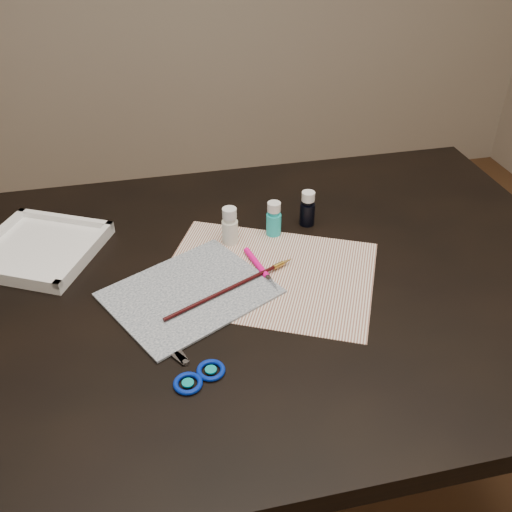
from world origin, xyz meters
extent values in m
cube|color=#422614|center=(0.00, 0.00, -0.01)|extent=(3.50, 3.50, 0.02)
cube|color=black|center=(0.00, 0.00, 0.38)|extent=(1.30, 0.90, 0.75)
cube|color=white|center=(0.02, 0.00, 0.75)|extent=(0.48, 0.44, 0.00)
cube|color=#102038|center=(-0.13, -0.02, 0.75)|extent=(0.34, 0.32, 0.00)
cylinder|color=white|center=(-0.02, 0.13, 0.79)|extent=(0.04, 0.04, 0.08)
cylinder|color=#22C7CB|center=(0.07, 0.14, 0.79)|extent=(0.04, 0.04, 0.07)
cylinder|color=black|center=(0.15, 0.16, 0.79)|extent=(0.03, 0.03, 0.08)
cube|color=white|center=(-0.40, 0.17, 0.76)|extent=(0.29, 0.29, 0.03)
camera|label=1|loc=(-0.19, -0.82, 1.40)|focal=40.00mm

